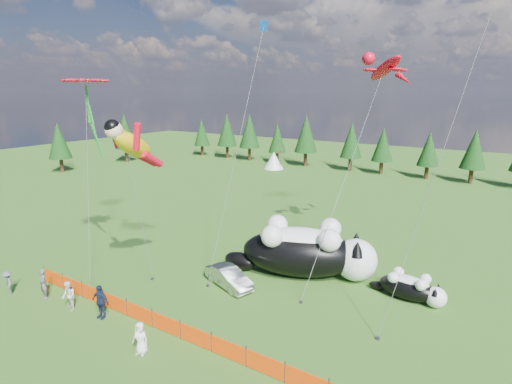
% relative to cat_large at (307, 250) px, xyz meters
% --- Properties ---
extents(ground, '(160.00, 160.00, 0.00)m').
position_rel_cat_large_xyz_m(ground, '(-3.28, -7.10, -1.82)').
color(ground, '#0C370A').
rests_on(ground, ground).
extents(safety_fence, '(22.06, 0.06, 1.10)m').
position_rel_cat_large_xyz_m(safety_fence, '(-3.28, -10.10, -1.32)').
color(safety_fence, '#262626').
rests_on(safety_fence, ground).
extents(tree_line, '(90.00, 4.00, 8.00)m').
position_rel_cat_large_xyz_m(tree_line, '(-3.28, 37.90, 2.18)').
color(tree_line, black).
rests_on(tree_line, ground).
extents(festival_tents, '(50.00, 3.20, 2.80)m').
position_rel_cat_large_xyz_m(festival_tents, '(7.72, 32.90, -0.42)').
color(festival_tents, white).
rests_on(festival_tents, ground).
extents(cat_large, '(10.23, 6.24, 3.83)m').
position_rel_cat_large_xyz_m(cat_large, '(0.00, 0.00, 0.00)').
color(cat_large, black).
rests_on(cat_large, ground).
extents(cat_small, '(4.64, 1.95, 1.68)m').
position_rel_cat_large_xyz_m(cat_small, '(6.79, 0.30, -1.02)').
color(cat_small, black).
rests_on(cat_small, ground).
extents(car, '(4.04, 2.54, 1.26)m').
position_rel_cat_large_xyz_m(car, '(-3.54, -4.16, -1.19)').
color(car, '#B8B9BD').
rests_on(car, ground).
extents(spectator_a, '(0.78, 0.62, 1.89)m').
position_rel_cat_large_xyz_m(spectator_a, '(-12.20, -11.39, -0.88)').
color(spectator_a, '#57575C').
rests_on(spectator_a, ground).
extents(spectator_b, '(0.97, 0.74, 1.76)m').
position_rel_cat_large_xyz_m(spectator_b, '(-9.65, -11.40, -0.94)').
color(spectator_b, white).
rests_on(spectator_b, ground).
extents(spectator_c, '(1.21, 0.71, 1.96)m').
position_rel_cat_large_xyz_m(spectator_c, '(-7.41, -10.95, -0.84)').
color(spectator_c, '#16213E').
rests_on(spectator_c, ground).
extents(spectator_d, '(1.10, 0.80, 1.53)m').
position_rel_cat_large_xyz_m(spectator_d, '(-14.52, -12.30, -1.05)').
color(spectator_d, '#57575C').
rests_on(spectator_d, ground).
extents(spectator_e, '(0.90, 0.68, 1.66)m').
position_rel_cat_large_xyz_m(spectator_e, '(-3.09, -11.99, -0.99)').
color(spectator_e, white).
rests_on(spectator_e, ground).
extents(superhero_kite, '(4.55, 4.80, 11.09)m').
position_rel_cat_large_xyz_m(superhero_kite, '(-8.28, -7.08, 7.35)').
color(superhero_kite, '#DCB50B').
rests_on(superhero_kite, ground).
extents(gecko_kite, '(6.00, 13.43, 17.15)m').
position_rel_cat_large_xyz_m(gecko_kite, '(2.58, 6.61, 12.04)').
color(gecko_kite, red).
rests_on(gecko_kite, ground).
extents(flower_kite, '(4.24, 4.68, 13.38)m').
position_rel_cat_large_xyz_m(flower_kite, '(-13.19, -6.37, 10.97)').
color(flower_kite, red).
rests_on(flower_kite, ground).
extents(diamond_kite_a, '(1.56, 5.60, 17.34)m').
position_rel_cat_large_xyz_m(diamond_kite_a, '(-3.72, -0.07, 13.48)').
color(diamond_kite_a, blue).
rests_on(diamond_kite_a, ground).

